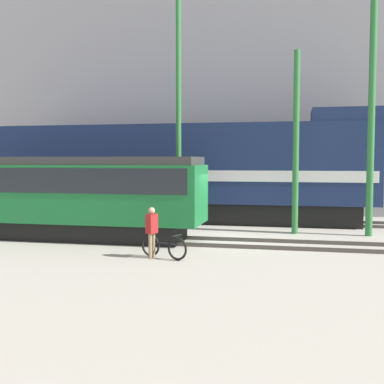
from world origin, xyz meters
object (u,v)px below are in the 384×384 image
(streetcar, at_px, (42,192))
(utility_pole_center, at_px, (296,143))
(utility_pole_left, at_px, (179,115))
(utility_pole_right, at_px, (372,110))
(bicycle, at_px, (164,247))
(person, at_px, (152,228))
(freight_locomotive, at_px, (179,171))

(streetcar, xyz_separation_m, utility_pole_center, (9.62, 3.10, 1.93))
(utility_pole_left, height_order, utility_pole_right, utility_pole_right)
(bicycle, bearing_deg, person, -179.90)
(streetcar, bearing_deg, utility_pole_center, 17.85)
(freight_locomotive, height_order, person, freight_locomotive)
(freight_locomotive, distance_m, bicycle, 9.48)
(person, xyz_separation_m, utility_pole_center, (4.31, 5.98, 2.78))
(streetcar, relative_size, person, 8.06)
(streetcar, distance_m, utility_pole_right, 13.27)
(utility_pole_center, bearing_deg, streetcar, -162.15)
(bicycle, bearing_deg, utility_pole_right, 41.23)
(utility_pole_left, distance_m, utility_pole_right, 7.81)
(freight_locomotive, height_order, streetcar, freight_locomotive)
(utility_pole_center, bearing_deg, person, -125.78)
(person, bearing_deg, utility_pole_center, 54.22)
(person, relative_size, utility_pole_center, 0.21)
(freight_locomotive, xyz_separation_m, utility_pole_left, (0.74, -3.10, 2.47))
(utility_pole_center, relative_size, utility_pole_right, 0.75)
(person, distance_m, utility_pole_right, 10.18)
(person, height_order, utility_pole_center, utility_pole_center)
(streetcar, height_order, utility_pole_left, utility_pole_left)
(bicycle, xyz_separation_m, utility_pole_right, (6.82, 5.98, 4.61))
(freight_locomotive, bearing_deg, utility_pole_center, -28.71)
(person, xyz_separation_m, utility_pole_right, (7.20, 5.98, 4.02))
(bicycle, height_order, utility_pole_right, utility_pole_right)
(streetcar, bearing_deg, bicycle, -26.81)
(person, height_order, utility_pole_left, utility_pole_left)
(bicycle, distance_m, person, 0.70)
(bicycle, xyz_separation_m, utility_pole_left, (-0.99, 5.98, 4.59))
(utility_pole_left, bearing_deg, streetcar, -146.63)
(streetcar, relative_size, utility_pole_center, 1.70)
(utility_pole_right, bearing_deg, streetcar, -166.08)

